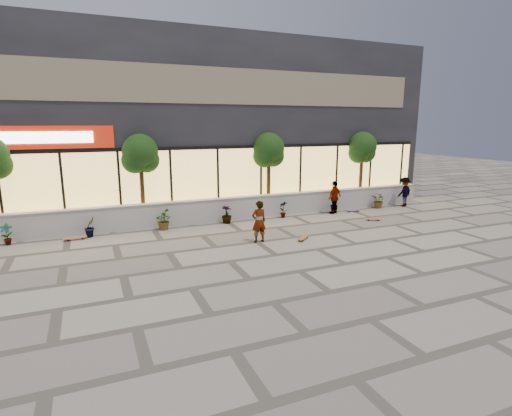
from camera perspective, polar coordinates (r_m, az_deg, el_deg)
name	(u,v)px	position (r m, az deg, el deg)	size (l,w,h in m)	color
ground	(300,271)	(12.15, 6.26, -8.97)	(80.00, 80.00, 0.00)	#A09A8A
planter_wall	(225,209)	(18.18, -4.47, -0.15)	(22.00, 0.42, 1.04)	beige
retail_building	(193,125)	(23.05, -9.05, 11.61)	(24.00, 9.17, 8.50)	black
shrub_a	(7,234)	(17.04, -32.06, -3.21)	(0.43, 0.29, 0.81)	#123410
shrub_b	(90,227)	(16.79, -22.62, -2.48)	(0.45, 0.36, 0.81)	#123410
shrub_c	(163,220)	(17.01, -13.17, -1.69)	(0.73, 0.63, 0.81)	#123410
shrub_d	(227,214)	(17.67, -4.20, -0.90)	(0.45, 0.45, 0.81)	#123410
shrub_e	(283,209)	(18.73, 3.93, -0.16)	(0.43, 0.29, 0.81)	#123410
shrub_f	(334,204)	(20.13, 11.07, 0.50)	(0.45, 0.36, 0.81)	#123410
shrub_g	(379,200)	(21.80, 17.20, 1.05)	(0.73, 0.63, 0.81)	#123410
tree_midwest	(140,156)	(17.75, -16.19, 7.16)	(1.60, 1.50, 3.92)	#422C17
tree_mideast	(269,152)	(19.40, 1.83, 7.99)	(1.60, 1.50, 3.92)	#422C17
tree_east	(362,149)	(22.26, 14.93, 8.11)	(1.60, 1.50, 3.92)	#422C17
skater_center	(259,222)	(14.73, 0.41, -1.96)	(0.57, 0.37, 1.57)	white
skater_right_near	(335,197)	(19.81, 11.17, 1.50)	(0.95, 0.40, 1.62)	silver
skater_right_far	(404,192)	(22.61, 20.42, 2.18)	(1.01, 0.58, 1.56)	maroon
skateboard_center	(303,238)	(15.31, 6.77, -4.21)	(0.76, 0.70, 0.10)	brown
skateboard_left	(75,238)	(16.64, -24.42, -3.91)	(0.85, 0.27, 0.10)	#E35E2A
skateboard_right_near	(374,219)	(18.92, 16.45, -1.54)	(0.70, 0.46, 0.08)	brown
skateboard_right_far	(353,210)	(20.56, 13.73, -0.32)	(0.76, 0.29, 0.09)	#6D5296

